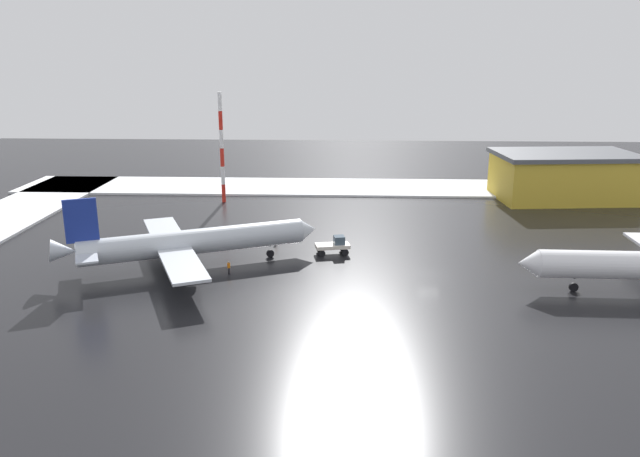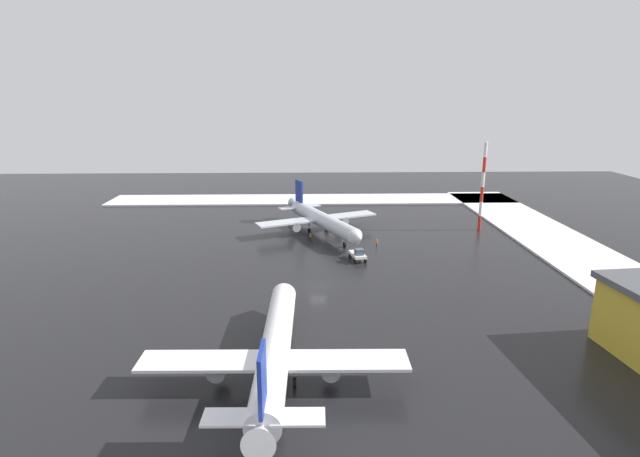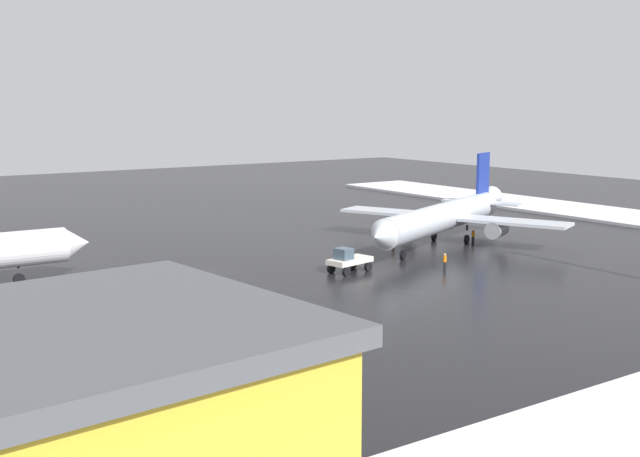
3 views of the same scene
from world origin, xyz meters
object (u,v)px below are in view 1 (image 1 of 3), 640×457
(ground_crew_near_tug, at_px, (168,255))
(cargo_hangar, at_px, (564,176))
(ground_crew_mid_apron, at_px, (229,267))
(pushback_tug, at_px, (334,245))
(ground_crew_beside_wing, at_px, (276,237))
(antenna_mast, at_px, (222,148))
(airplane_distant_tail, at_px, (189,242))

(ground_crew_near_tug, xyz_separation_m, cargo_hangar, (-63.43, -38.85, 3.47))
(ground_crew_near_tug, distance_m, ground_crew_mid_apron, 9.65)
(pushback_tug, height_order, ground_crew_beside_wing, pushback_tug)
(pushback_tug, height_order, ground_crew_near_tug, pushback_tug)
(pushback_tug, distance_m, cargo_hangar, 54.14)
(ground_crew_beside_wing, distance_m, ground_crew_mid_apron, 13.98)
(ground_crew_mid_apron, bearing_deg, ground_crew_near_tug, 130.81)
(cargo_hangar, bearing_deg, antenna_mast, -1.07)
(pushback_tug, relative_size, ground_crew_mid_apron, 2.89)
(ground_crew_beside_wing, xyz_separation_m, ground_crew_mid_apron, (4.44, 13.25, 0.00))
(ground_crew_mid_apron, bearing_deg, airplane_distant_tail, 131.56)
(pushback_tug, xyz_separation_m, ground_crew_near_tug, (21.65, 4.57, -0.31))
(ground_crew_beside_wing, xyz_separation_m, cargo_hangar, (-50.26, -29.69, 3.47))
(ground_crew_near_tug, bearing_deg, antenna_mast, 79.41)
(ground_crew_beside_wing, height_order, ground_crew_mid_apron, same)
(antenna_mast, distance_m, cargo_hangar, 63.08)
(cargo_hangar, bearing_deg, ground_crew_mid_apron, 32.80)
(ground_crew_beside_wing, relative_size, ground_crew_mid_apron, 1.00)
(pushback_tug, height_order, antenna_mast, antenna_mast)
(airplane_distant_tail, relative_size, ground_crew_beside_wing, 18.73)
(airplane_distant_tail, bearing_deg, ground_crew_mid_apron, -48.13)
(ground_crew_near_tug, height_order, cargo_hangar, cargo_hangar)
(cargo_hangar, bearing_deg, pushback_tug, 34.03)
(ground_crew_mid_apron, bearing_deg, cargo_hangar, 14.08)
(antenna_mast, bearing_deg, ground_crew_beside_wing, 116.37)
(ground_crew_near_tug, relative_size, ground_crew_mid_apron, 1.00)
(ground_crew_beside_wing, relative_size, cargo_hangar, 0.07)
(ground_crew_beside_wing, bearing_deg, cargo_hangar, 128.14)
(pushback_tug, bearing_deg, cargo_hangar, 27.70)
(cargo_hangar, bearing_deg, ground_crew_near_tug, 26.15)
(ground_crew_beside_wing, bearing_deg, airplane_distant_tail, -35.22)
(pushback_tug, bearing_deg, ground_crew_beside_wing, 139.91)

